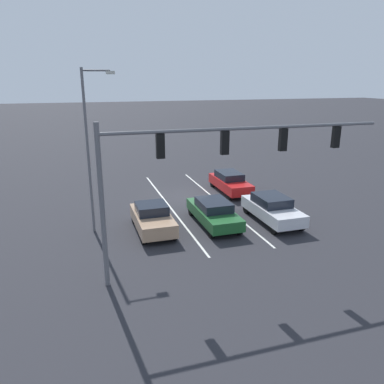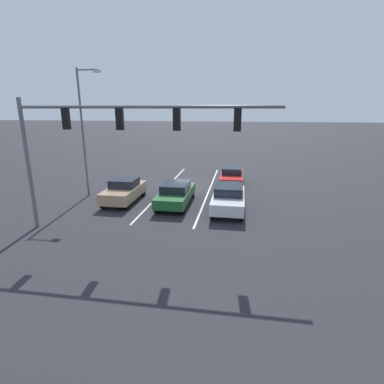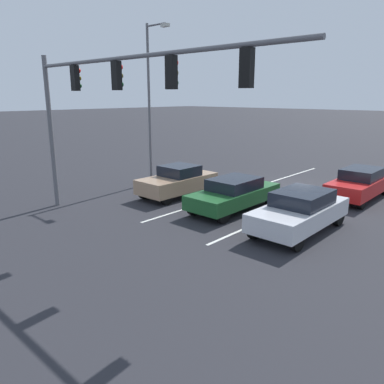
{
  "view_description": "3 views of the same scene",
  "coord_description": "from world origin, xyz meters",
  "px_view_note": "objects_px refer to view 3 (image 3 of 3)",
  "views": [
    {
      "loc": [
        7.22,
        24.51,
        8.0
      ],
      "look_at": [
        1.33,
        5.62,
        2.03
      ],
      "focal_mm": 35.0,
      "sensor_mm": 36.0,
      "label": 1
    },
    {
      "loc": [
        -3.97,
        23.87,
        6.05
      ],
      "look_at": [
        -1.12,
        6.42,
        1.09
      ],
      "focal_mm": 28.0,
      "sensor_mm": 36.0,
      "label": 2
    },
    {
      "loc": [
        -9.31,
        18.65,
        4.9
      ],
      "look_at": [
        0.72,
        7.72,
        1.08
      ],
      "focal_mm": 35.0,
      "sensor_mm": 36.0,
      "label": 3
    }
  ],
  "objects_px": {
    "car_silver_leftlane_front": "(300,211)",
    "car_tan_rightlane_front": "(178,181)",
    "car_darkgreen_midlane_front": "(234,193)",
    "car_red_leftlane_second": "(360,183)",
    "street_lamp_right_shoulder": "(151,96)",
    "traffic_signal_gantry": "(107,92)"
  },
  "relations": [
    {
      "from": "car_silver_leftlane_front",
      "to": "car_tan_rightlane_front",
      "type": "height_order",
      "value": "car_silver_leftlane_front"
    },
    {
      "from": "car_darkgreen_midlane_front",
      "to": "car_red_leftlane_second",
      "type": "bearing_deg",
      "value": -121.0
    },
    {
      "from": "car_silver_leftlane_front",
      "to": "car_darkgreen_midlane_front",
      "type": "xyz_separation_m",
      "value": [
        3.42,
        -0.58,
        -0.06
      ]
    },
    {
      "from": "car_darkgreen_midlane_front",
      "to": "car_tan_rightlane_front",
      "type": "xyz_separation_m",
      "value": [
        3.54,
        -0.07,
        0.01
      ]
    },
    {
      "from": "car_darkgreen_midlane_front",
      "to": "street_lamp_right_shoulder",
      "type": "relative_size",
      "value": 0.55
    },
    {
      "from": "car_darkgreen_midlane_front",
      "to": "car_red_leftlane_second",
      "type": "height_order",
      "value": "car_red_leftlane_second"
    },
    {
      "from": "car_red_leftlane_second",
      "to": "car_tan_rightlane_front",
      "type": "bearing_deg",
      "value": 38.84
    },
    {
      "from": "car_silver_leftlane_front",
      "to": "traffic_signal_gantry",
      "type": "xyz_separation_m",
      "value": [
        5.51,
        4.33,
        4.21
      ]
    },
    {
      "from": "car_tan_rightlane_front",
      "to": "car_red_leftlane_second",
      "type": "relative_size",
      "value": 0.92
    },
    {
      "from": "car_tan_rightlane_front",
      "to": "car_darkgreen_midlane_front",
      "type": "bearing_deg",
      "value": 178.88
    },
    {
      "from": "car_darkgreen_midlane_front",
      "to": "street_lamp_right_shoulder",
      "type": "bearing_deg",
      "value": -8.7
    },
    {
      "from": "car_darkgreen_midlane_front",
      "to": "car_tan_rightlane_front",
      "type": "relative_size",
      "value": 1.13
    },
    {
      "from": "car_tan_rightlane_front",
      "to": "traffic_signal_gantry",
      "type": "relative_size",
      "value": 0.34
    },
    {
      "from": "car_silver_leftlane_front",
      "to": "car_tan_rightlane_front",
      "type": "relative_size",
      "value": 1.1
    },
    {
      "from": "car_silver_leftlane_front",
      "to": "car_red_leftlane_second",
      "type": "relative_size",
      "value": 1.01
    },
    {
      "from": "car_silver_leftlane_front",
      "to": "car_darkgreen_midlane_front",
      "type": "bearing_deg",
      "value": -9.63
    },
    {
      "from": "car_tan_rightlane_front",
      "to": "traffic_signal_gantry",
      "type": "bearing_deg",
      "value": 106.17
    },
    {
      "from": "car_red_leftlane_second",
      "to": "street_lamp_right_shoulder",
      "type": "xyz_separation_m",
      "value": [
        9.86,
        4.67,
        4.1
      ]
    },
    {
      "from": "car_silver_leftlane_front",
      "to": "traffic_signal_gantry",
      "type": "height_order",
      "value": "traffic_signal_gantry"
    },
    {
      "from": "car_silver_leftlane_front",
      "to": "car_tan_rightlane_front",
      "type": "bearing_deg",
      "value": -5.33
    },
    {
      "from": "car_tan_rightlane_front",
      "to": "car_red_leftlane_second",
      "type": "xyz_separation_m",
      "value": [
        -6.94,
        -5.59,
        0.01
      ]
    },
    {
      "from": "traffic_signal_gantry",
      "to": "car_tan_rightlane_front",
      "type": "bearing_deg",
      "value": -73.83
    }
  ]
}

